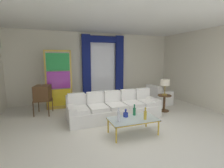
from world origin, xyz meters
TOP-DOWN VIEW (x-y plane):
  - ground_plane at (0.00, 0.00)m, footprint 16.00×16.00m
  - wall_rear at (0.00, 3.06)m, footprint 8.00×0.12m
  - wall_right at (3.66, 0.60)m, footprint 0.12×7.00m
  - ceiling_slab at (0.00, 0.80)m, footprint 8.00×7.60m
  - curtained_window at (0.29, 2.89)m, footprint 2.00×0.17m
  - couch_white_long at (-0.08, 0.57)m, footprint 2.94×0.98m
  - coffee_table at (-0.05, -0.70)m, footprint 1.21×0.65m
  - bottle_blue_decanter at (0.21, -0.86)m, footprint 0.07×0.07m
  - bottle_crystal_tall at (-0.47, -0.78)m, footprint 0.06×0.06m
  - bottle_amber_squat at (-0.17, -0.53)m, footprint 0.13×0.13m
  - bottle_ruby_flask at (0.10, -0.50)m, footprint 0.07×0.07m
  - vintage_tv at (-2.23, 1.72)m, footprint 0.63×0.69m
  - armchair_white at (2.23, 1.45)m, footprint 0.87×0.86m
  - stained_glass_divider at (-1.67, 2.17)m, footprint 0.95×0.05m
  - peacock_figurine at (-1.21, 1.75)m, footprint 0.44×0.60m
  - round_side_table at (1.87, 0.58)m, footprint 0.48×0.48m
  - table_lamp_brass at (1.87, 0.58)m, footprint 0.32×0.32m

SIDE VIEW (x-z plane):
  - ground_plane at x=0.00m, z-range 0.00..0.00m
  - peacock_figurine at x=-1.21m, z-range -0.03..0.47m
  - armchair_white at x=2.23m, z-range -0.11..0.69m
  - couch_white_long at x=-0.08m, z-range -0.12..0.74m
  - round_side_table at x=1.87m, z-range 0.06..0.65m
  - coffee_table at x=-0.05m, z-range 0.17..0.58m
  - bottle_amber_squat at x=-0.17m, z-range 0.37..0.58m
  - bottle_ruby_flask at x=0.10m, z-range 0.38..0.68m
  - bottle_blue_decanter at x=0.21m, z-range 0.38..0.69m
  - bottle_crystal_tall at x=-0.47m, z-range 0.38..0.72m
  - vintage_tv at x=-2.23m, z-range 0.06..1.40m
  - table_lamp_brass at x=1.87m, z-range 0.74..1.31m
  - stained_glass_divider at x=-1.67m, z-range -0.04..2.16m
  - wall_rear at x=0.00m, z-range 0.00..3.00m
  - wall_right at x=3.66m, z-range 0.00..3.00m
  - curtained_window at x=0.29m, z-range 0.39..3.09m
  - ceiling_slab at x=0.00m, z-range 3.00..3.04m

